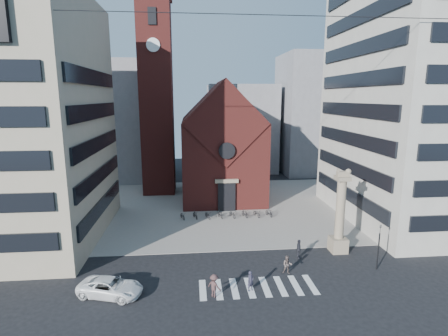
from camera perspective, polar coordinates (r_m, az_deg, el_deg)
The scene contains 25 objects.
ground at distance 33.26m, azimuth 3.51°, elevation -16.28°, with size 120.00×120.00×0.00m, color black.
piazza at distance 50.70m, azimuth 0.18°, elevation -6.26°, with size 46.00×30.00×0.05m, color gray.
zebra_crossing at distance 30.76m, azimuth 5.50°, elevation -18.79°, with size 10.20×3.20×0.01m, color white, non-canonical shape.
church at distance 54.81m, azimuth -0.44°, elevation 3.63°, with size 12.00×16.65×18.00m.
campanile at distance 57.29m, azimuth -10.94°, elevation 11.54°, with size 5.50×5.50×31.20m.
building_left at distance 43.61m, azimuth -31.88°, elevation 6.51°, with size 18.00×20.00×26.00m, color tan.
building_right at distance 50.11m, azimuth 30.11°, elevation 10.57°, with size 18.00×22.00×32.00m, color #BAB7A9.
bg_block_left at distance 70.86m, azimuth -18.02°, elevation 7.31°, with size 16.00×14.00×22.00m, color gray.
bg_block_mid at distance 75.10m, azimuth 2.82°, elevation 6.53°, with size 14.00×12.00×18.00m, color gray.
bg_block_right at distance 75.99m, azimuth 15.34°, elevation 8.47°, with size 16.00×14.00×24.00m, color gray.
lion_column at distance 37.27m, azimuth 18.38°, elevation -7.95°, with size 1.63×1.60×8.68m.
traffic_light at distance 35.23m, azimuth 23.93°, elevation -11.55°, with size 0.13×0.16×4.30m.
white_car at distance 30.58m, azimuth -18.03°, elevation -18.03°, with size 2.34×5.08×1.41m, color white.
pedestrian_0 at distance 29.85m, azimuth 4.37°, elevation -17.93°, with size 0.61×0.40×1.68m, color #2D2B3B.
pedestrian_1 at distance 32.73m, azimuth 10.30°, elevation -15.28°, with size 0.82×0.64×1.69m, color #62534E.
pedestrian_2 at distance 35.63m, azimuth 12.10°, elevation -12.82°, with size 1.13×0.47×1.94m, color #27272F.
pedestrian_3 at distance 28.98m, azimuth -1.61°, elevation -18.65°, with size 1.21×0.70×1.88m, color #483030.
scooter_0 at distance 45.69m, azimuth -6.77°, elevation -7.73°, with size 0.60×1.73×0.91m, color black.
scooter_1 at distance 45.66m, azimuth -4.72°, elevation -7.63°, with size 0.47×1.68×1.01m, color black.
scooter_2 at distance 45.72m, azimuth -2.68°, elevation -7.65°, with size 0.60×1.73×0.91m, color black.
scooter_3 at distance 45.80m, azimuth -0.64°, elevation -7.53°, with size 0.47×1.68×1.01m, color black.
scooter_4 at distance 45.97m, azimuth 1.38°, elevation -7.53°, with size 0.60×1.73×0.91m, color black.
scooter_5 at distance 46.17m, azimuth 3.39°, elevation -7.39°, with size 0.47×1.68×1.01m, color black.
scooter_6 at distance 46.45m, azimuth 5.38°, elevation -7.37°, with size 0.60×1.73×0.91m, color black.
scooter_7 at distance 46.76m, azimuth 7.35°, elevation -7.23°, with size 0.47×1.68×1.01m, color black.
Camera 1 is at (-4.73, -29.05, 15.49)m, focal length 28.00 mm.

